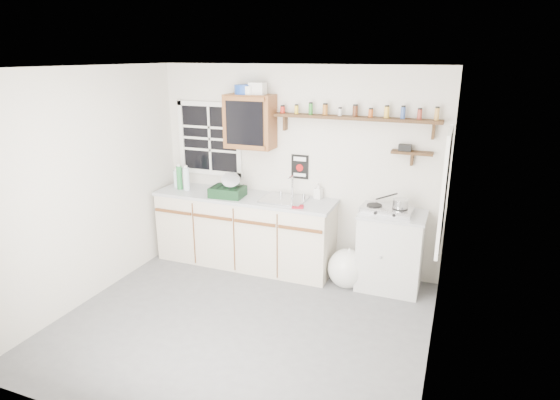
{
  "coord_description": "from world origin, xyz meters",
  "views": [
    {
      "loc": [
        1.87,
        -3.74,
        2.61
      ],
      "look_at": [
        0.19,
        0.55,
        1.17
      ],
      "focal_mm": 30.0,
      "sensor_mm": 36.0,
      "label": 1
    }
  ],
  "objects": [
    {
      "name": "upper_cabinet_clutter",
      "position": [
        -0.55,
        1.44,
        2.21
      ],
      "size": [
        0.38,
        0.24,
        0.14
      ],
      "color": "#183C9C",
      "rests_on": "upper_cabinet"
    },
    {
      "name": "room",
      "position": [
        0.0,
        0.0,
        1.25
      ],
      "size": [
        3.64,
        3.24,
        2.54
      ],
      "color": "#545457",
      "rests_on": "ground"
    },
    {
      "name": "sink",
      "position": [
        -0.05,
        1.3,
        0.93
      ],
      "size": [
        0.52,
        0.44,
        0.29
      ],
      "color": "#B3B3B8",
      "rests_on": "main_cabinet"
    },
    {
      "name": "window_right",
      "position": [
        1.79,
        0.55,
        1.45
      ],
      "size": [
        0.03,
        0.78,
        1.08
      ],
      "color": "black",
      "rests_on": "wall_back"
    },
    {
      "name": "saucepan",
      "position": [
        1.32,
        1.31,
        1.03
      ],
      "size": [
        0.39,
        0.28,
        0.18
      ],
      "rotation": [
        0.0,
        0.0,
        -0.67
      ],
      "color": "#B3B3B8",
      "rests_on": "hotplate"
    },
    {
      "name": "rag",
      "position": [
        0.2,
        1.1,
        0.93
      ],
      "size": [
        0.16,
        0.15,
        0.02
      ],
      "primitive_type": "cube",
      "rotation": [
        0.0,
        0.0,
        0.26
      ],
      "color": "maroon",
      "rests_on": "main_cabinet"
    },
    {
      "name": "hotplate",
      "position": [
        1.18,
        1.31,
        0.95
      ],
      "size": [
        0.58,
        0.34,
        0.08
      ],
      "rotation": [
        0.0,
        0.0,
        -0.07
      ],
      "color": "#B3B3B8",
      "rests_on": "right_cabinet"
    },
    {
      "name": "warning_sign",
      "position": [
        0.05,
        1.59,
        1.28
      ],
      "size": [
        0.22,
        0.02,
        0.3
      ],
      "color": "black",
      "rests_on": "wall_back"
    },
    {
      "name": "spice_shelf",
      "position": [
        0.73,
        1.51,
        1.93
      ],
      "size": [
        1.91,
        0.18,
        0.35
      ],
      "color": "black",
      "rests_on": "wall_back"
    },
    {
      "name": "window_back",
      "position": [
        -1.2,
        1.59,
        1.55
      ],
      "size": [
        0.93,
        0.03,
        0.98
      ],
      "color": "black",
      "rests_on": "wall_back"
    },
    {
      "name": "secondary_shelf",
      "position": [
        1.36,
        1.52,
        1.58
      ],
      "size": [
        0.45,
        0.16,
        0.24
      ],
      "color": "black",
      "rests_on": "wall_back"
    },
    {
      "name": "soap_bottle",
      "position": [
        0.31,
        1.52,
        1.02
      ],
      "size": [
        0.1,
        0.1,
        0.19
      ],
      "primitive_type": "imported",
      "rotation": [
        0.0,
        0.0,
        -0.15
      ],
      "color": "silver",
      "rests_on": "main_cabinet"
    },
    {
      "name": "upper_cabinet",
      "position": [
        -0.55,
        1.44,
        1.82
      ],
      "size": [
        0.6,
        0.32,
        0.65
      ],
      "color": "brown",
      "rests_on": "wall_back"
    },
    {
      "name": "main_cabinet",
      "position": [
        -0.58,
        1.3,
        0.46
      ],
      "size": [
        2.31,
        0.63,
        0.92
      ],
      "color": "beige",
      "rests_on": "floor"
    },
    {
      "name": "water_bottles",
      "position": [
        -1.47,
        1.27,
        1.07
      ],
      "size": [
        0.27,
        0.13,
        0.34
      ],
      "color": "silver",
      "rests_on": "main_cabinet"
    },
    {
      "name": "trash_bag",
      "position": [
        0.79,
        1.19,
        0.21
      ],
      "size": [
        0.44,
        0.4,
        0.5
      ],
      "color": "silver",
      "rests_on": "floor"
    },
    {
      "name": "right_cabinet",
      "position": [
        1.25,
        1.32,
        0.46
      ],
      "size": [
        0.73,
        0.57,
        0.91
      ],
      "color": "#BBBBB4",
      "rests_on": "floor"
    },
    {
      "name": "dish_rack",
      "position": [
        -0.74,
        1.19,
        1.02
      ],
      "size": [
        0.43,
        0.33,
        0.31
      ],
      "rotation": [
        0.0,
        0.0,
        0.07
      ],
      "color": "black",
      "rests_on": "main_cabinet"
    }
  ]
}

